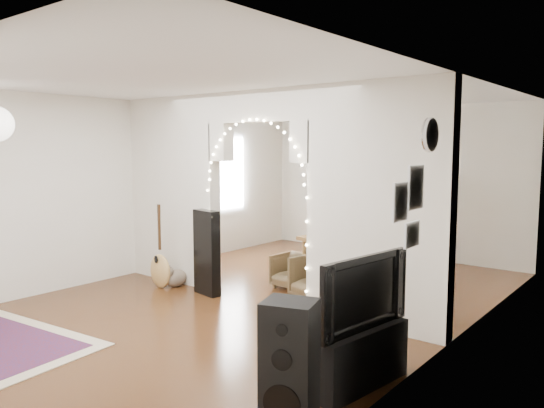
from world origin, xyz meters
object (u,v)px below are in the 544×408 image
Objects in this scene: floor_speaker at (289,366)px; media_console at (354,355)px; bookcase at (359,217)px; dining_chair_left at (320,278)px; acoustic_guitar at (160,257)px; dining_table at (348,244)px; dining_chair_right at (294,271)px.

media_console is (-0.00, 0.91, -0.21)m from floor_speaker.
bookcase is 2.81m from dining_chair_left.
bookcase is at bearing 118.60° from dining_chair_left.
floor_speaker is 1.49× the size of dining_chair_left.
media_console is at bearing -78.15° from bookcase.
bookcase is at bearing 93.24° from acoustic_guitar.
floor_speaker reaches higher than dining_table.
acoustic_guitar is 4.14m from floor_speaker.
bookcase reaches higher than floor_speaker.
dining_chair_right is (0.29, -2.38, -0.50)m from bookcase.
bookcase is 2.77× the size of dining_chair_right.
dining_chair_right is (-2.19, 3.07, -0.22)m from floor_speaker.
dining_chair_right is (-0.73, -0.22, -0.44)m from dining_table.
dining_chair_left is (-0.14, -0.47, -0.40)m from dining_table.
media_console is (3.68, -0.98, -0.19)m from acoustic_guitar.
floor_speaker is 0.94m from media_console.
floor_speaker is at bearing -50.51° from dining_chair_left.
floor_speaker is at bearing -82.34° from bookcase.
dining_chair_right is at bearing 143.95° from media_console.
dining_chair_right is at bearing 167.29° from dining_chair_left.
dining_chair_left is at bearing -88.21° from bookcase.
acoustic_guitar reaches higher than media_console.
acoustic_guitar is at bearing -136.35° from dining_table.
bookcase is at bearing 127.19° from media_console.
acoustic_guitar is at bearing -146.10° from dining_chair_left.
dining_table reaches higher than dining_chair_right.
acoustic_guitar reaches higher than dining_chair_right.
dining_table is 2.50× the size of dining_chair_right.
dining_chair_left reaches higher than media_console.
dining_chair_left is at bearing -19.51° from dining_chair_right.
media_console is at bearing -40.11° from dining_chair_left.
dining_chair_left is (2.08, 0.93, -0.15)m from acoustic_guitar.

